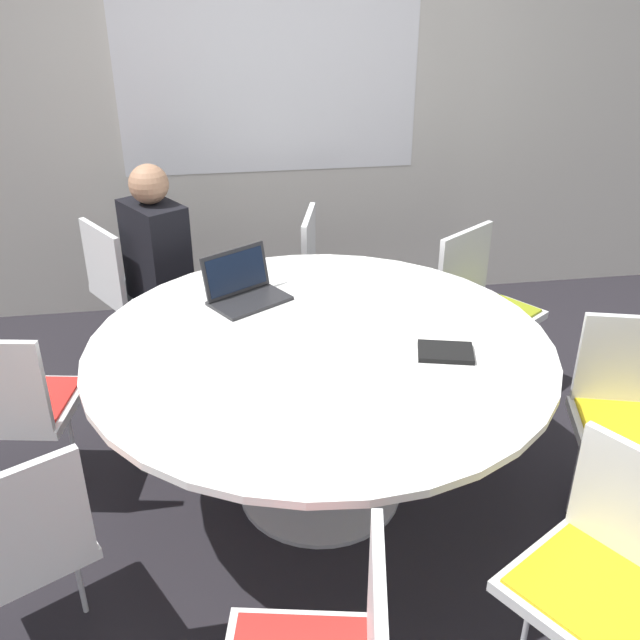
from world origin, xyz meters
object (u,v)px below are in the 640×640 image
at_px(chair_2, 13,540).
at_px(chair_6, 481,298).
at_px(person_0, 160,258).
at_px(chair_4, 607,565).
at_px(chair_5, 632,408).
at_px(laptop, 244,288).
at_px(chair_1, 13,400).
at_px(chair_0, 128,282).
at_px(chair_7, 331,273).
at_px(spiral_notebook, 446,352).

height_order(chair_2, chair_6, same).
height_order(chair_6, person_0, person_0).
height_order(chair_2, chair_4, same).
relative_size(chair_5, laptop, 2.12).
relative_size(chair_1, chair_2, 1.00).
xyz_separation_m(chair_0, chair_5, (2.10, -1.56, 0.00)).
bearing_deg(chair_6, person_0, -47.02).
distance_m(chair_0, chair_7, 1.13).
distance_m(chair_1, chair_2, 0.83).
xyz_separation_m(chair_4, laptop, (-0.98, 1.47, 0.30)).
bearing_deg(chair_5, spiral_notebook, 7.49).
distance_m(chair_6, chair_7, 0.85).
bearing_deg(person_0, chair_0, -161.02).
xyz_separation_m(chair_5, spiral_notebook, (-0.76, 0.11, 0.26)).
distance_m(chair_5, chair_7, 1.79).
bearing_deg(laptop, chair_6, -16.67).
distance_m(chair_6, person_0, 1.71).
xyz_separation_m(chair_1, spiral_notebook, (1.71, -0.32, 0.26)).
relative_size(chair_1, chair_6, 1.00).
xyz_separation_m(chair_6, laptop, (-1.25, -0.34, 0.30)).
xyz_separation_m(chair_5, chair_6, (-0.24, 1.06, 0.00)).
bearing_deg(chair_5, chair_7, -41.29).
distance_m(chair_4, spiral_notebook, 0.94).
bearing_deg(chair_5, person_0, -20.41).
bearing_deg(chair_0, chair_5, 21.48).
xyz_separation_m(chair_0, chair_1, (-0.37, -1.13, 0.00)).
distance_m(chair_1, chair_6, 2.31).
distance_m(chair_2, person_0, 1.83).
height_order(chair_2, chair_5, same).
relative_size(chair_2, laptop, 2.12).
bearing_deg(chair_6, chair_2, -0.28).
distance_m(chair_5, person_0, 2.37).
relative_size(chair_0, spiral_notebook, 3.53).
bearing_deg(chair_6, spiral_notebook, 25.86).
xyz_separation_m(laptop, spiral_notebook, (0.74, -0.61, -0.05)).
distance_m(chair_6, spiral_notebook, 1.11).
distance_m(chair_0, chair_4, 2.81).
bearing_deg(person_0, chair_6, 46.51).
bearing_deg(chair_5, laptop, -9.71).
height_order(chair_4, chair_7, same).
relative_size(chair_0, chair_7, 1.00).
height_order(chair_0, chair_2, same).
distance_m(chair_4, chair_7, 2.31).
relative_size(chair_5, spiral_notebook, 3.53).
bearing_deg(chair_6, chair_4, 46.08).
bearing_deg(chair_1, chair_6, 25.89).
height_order(chair_5, chair_7, same).
xyz_separation_m(chair_0, person_0, (0.20, -0.16, 0.20)).
distance_m(chair_0, chair_5, 2.62).
bearing_deg(spiral_notebook, chair_2, -162.14).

